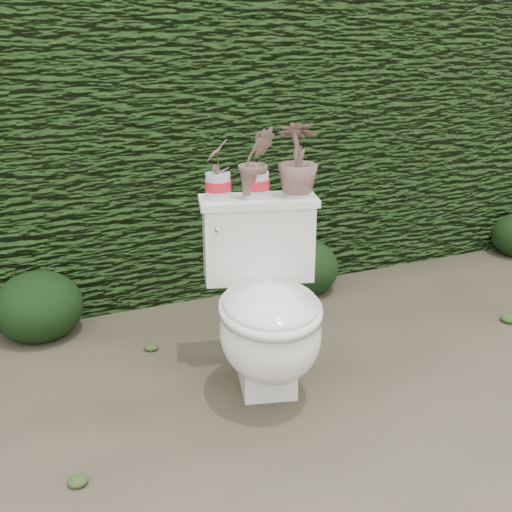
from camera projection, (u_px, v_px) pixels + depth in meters
name	position (u px, v px, depth m)	size (l,w,h in m)	color
ground	(248.00, 408.00, 2.61)	(60.00, 60.00, 0.00)	brown
hedge	(142.00, 144.00, 3.71)	(8.00, 1.00, 1.60)	#234015
toilet	(267.00, 311.00, 2.64)	(0.61, 0.77, 0.78)	white
potted_plant_left	(218.00, 171.00, 2.65)	(0.13, 0.09, 0.24)	#216820
potted_plant_center	(257.00, 164.00, 2.66)	(0.16, 0.13, 0.28)	#216820
potted_plant_right	(298.00, 161.00, 2.68)	(0.17, 0.17, 0.30)	#216820
liriope_clump_1	(38.00, 301.00, 3.17)	(0.44, 0.44, 0.35)	black
liriope_clump_2	(303.00, 263.00, 3.69)	(0.41, 0.41, 0.33)	black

